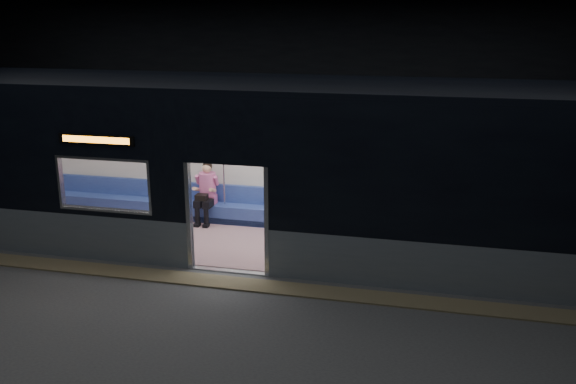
% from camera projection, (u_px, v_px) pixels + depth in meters
% --- Properties ---
extents(station_floor, '(24.00, 14.00, 0.01)m').
position_uv_depth(station_floor, '(209.00, 296.00, 10.31)').
color(station_floor, '#47494C').
rests_on(station_floor, ground).
extents(station_envelope, '(24.00, 14.00, 5.00)m').
position_uv_depth(station_envelope, '(201.00, 77.00, 9.27)').
color(station_envelope, black).
rests_on(station_envelope, station_floor).
extents(tactile_strip, '(22.80, 0.50, 0.03)m').
position_uv_depth(tactile_strip, '(220.00, 282.00, 10.81)').
color(tactile_strip, '#8C7F59').
rests_on(tactile_strip, station_floor).
extents(metro_car, '(18.00, 3.04, 3.35)m').
position_uv_depth(metro_car, '(250.00, 157.00, 12.16)').
color(metro_car, gray).
rests_on(metro_car, station_floor).
extents(passenger, '(0.43, 0.71, 1.37)m').
position_uv_depth(passenger, '(207.00, 189.00, 13.68)').
color(passenger, black).
rests_on(passenger, metro_car).
extents(handbag, '(0.30, 0.27, 0.13)m').
position_uv_depth(handbag, '(202.00, 197.00, 13.52)').
color(handbag, black).
rests_on(handbag, passenger).
extents(transit_map, '(1.03, 0.03, 0.67)m').
position_uv_depth(transit_map, '(504.00, 172.00, 12.40)').
color(transit_map, white).
rests_on(transit_map, metro_car).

